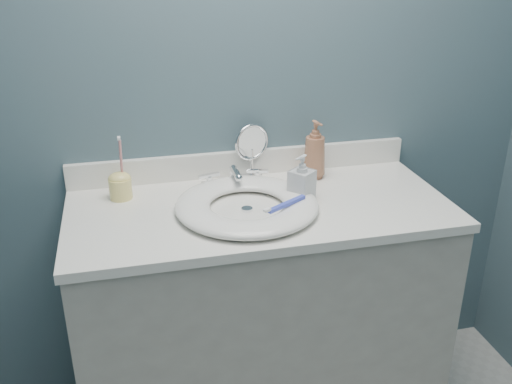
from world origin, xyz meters
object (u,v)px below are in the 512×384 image
object	(u,v)px
makeup_mirror	(252,148)
soap_bottle_clear	(302,178)
soap_bottle_amber	(315,150)
toothbrush_holder	(120,185)

from	to	relation	value
makeup_mirror	soap_bottle_clear	bearing A→B (deg)	-81.03
soap_bottle_amber	makeup_mirror	bearing A→B (deg)	154.28
toothbrush_holder	makeup_mirror	bearing A→B (deg)	10.39
makeup_mirror	toothbrush_holder	bearing A→B (deg)	174.46
soap_bottle_amber	toothbrush_holder	bearing A→B (deg)	171.88
makeup_mirror	toothbrush_holder	size ratio (longest dim) A/B	0.92
soap_bottle_clear	toothbrush_holder	bearing A→B (deg)	-143.39
makeup_mirror	soap_bottle_clear	size ratio (longest dim) A/B	1.26
makeup_mirror	toothbrush_holder	distance (m)	0.47
soap_bottle_clear	toothbrush_holder	size ratio (longest dim) A/B	0.73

